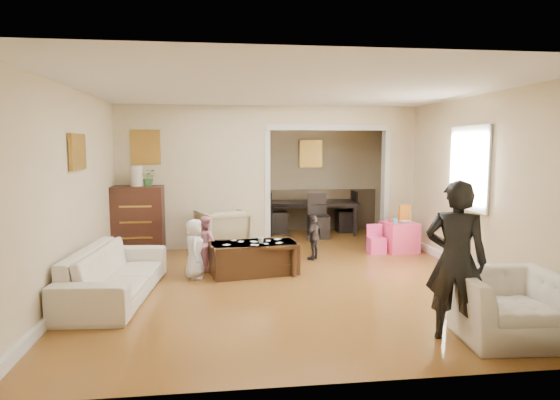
{
  "coord_description": "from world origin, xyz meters",
  "views": [
    {
      "loc": [
        -0.92,
        -7.02,
        1.88
      ],
      "look_at": [
        0.0,
        0.2,
        1.05
      ],
      "focal_mm": 30.75,
      "sensor_mm": 36.0,
      "label": 1
    }
  ],
  "objects": [
    {
      "name": "floor",
      "position": [
        0.0,
        0.0,
        0.0
      ],
      "size": [
        7.0,
        7.0,
        0.0
      ],
      "primitive_type": "plane",
      "color": "#996127",
      "rests_on": "ground"
    },
    {
      "name": "partition_left",
      "position": [
        -1.38,
        1.8,
        1.3
      ],
      "size": [
        2.75,
        0.18,
        2.6
      ],
      "primitive_type": "cube",
      "color": "beige",
      "rests_on": "ground"
    },
    {
      "name": "partition_right",
      "position": [
        2.48,
        1.8,
        1.3
      ],
      "size": [
        0.55,
        0.18,
        2.6
      ],
      "primitive_type": "cube",
      "color": "beige",
      "rests_on": "ground"
    },
    {
      "name": "partition_header",
      "position": [
        1.1,
        1.8,
        2.42
      ],
      "size": [
        2.22,
        0.18,
        0.35
      ],
      "primitive_type": "cube",
      "color": "beige",
      "rests_on": "partition_right"
    },
    {
      "name": "window_pane",
      "position": [
        2.73,
        -0.4,
        1.55
      ],
      "size": [
        0.03,
        0.95,
        1.1
      ],
      "primitive_type": "cube",
      "color": "white",
      "rests_on": "ground"
    },
    {
      "name": "framed_art_partition",
      "position": [
        -2.2,
        1.7,
        1.85
      ],
      "size": [
        0.45,
        0.03,
        0.55
      ],
      "primitive_type": "cube",
      "color": "brown",
      "rests_on": "partition_left"
    },
    {
      "name": "framed_art_sofa_wall",
      "position": [
        -2.71,
        -0.6,
        1.8
      ],
      "size": [
        0.03,
        0.55,
        0.4
      ],
      "primitive_type": "cube",
      "color": "brown"
    },
    {
      "name": "framed_art_alcove",
      "position": [
        1.1,
        3.44,
        1.7
      ],
      "size": [
        0.45,
        0.03,
        0.55
      ],
      "primitive_type": "cube",
      "color": "brown"
    },
    {
      "name": "sofa",
      "position": [
        -2.21,
        -1.02,
        0.31
      ],
      "size": [
        1.02,
        2.2,
        0.62
      ],
      "primitive_type": "imported",
      "rotation": [
        0.0,
        0.0,
        1.48
      ],
      "color": "silver",
      "rests_on": "ground"
    },
    {
      "name": "armchair_back",
      "position": [
        -0.87,
        1.42,
        0.38
      ],
      "size": [
        1.05,
        1.07,
        0.76
      ],
      "primitive_type": "imported",
      "rotation": [
        0.0,
        0.0,
        3.51
      ],
      "color": "tan",
      "rests_on": "ground"
    },
    {
      "name": "armchair_front",
      "position": [
        1.85,
        -2.83,
        0.32
      ],
      "size": [
        1.06,
        0.94,
        0.65
      ],
      "primitive_type": "imported",
      "rotation": [
        0.0,
        0.0,
        -0.07
      ],
      "color": "silver",
      "rests_on": "ground"
    },
    {
      "name": "dresser",
      "position": [
        -2.33,
        1.45,
        0.59
      ],
      "size": [
        0.86,
        0.48,
        1.18
      ],
      "primitive_type": "cube",
      "color": "#34160F",
      "rests_on": "ground"
    },
    {
      "name": "table_lamp",
      "position": [
        -2.33,
        1.45,
        1.36
      ],
      "size": [
        0.22,
        0.22,
        0.36
      ],
      "primitive_type": "cylinder",
      "color": "beige",
      "rests_on": "dresser"
    },
    {
      "name": "potted_plant",
      "position": [
        -2.13,
        1.45,
        1.33
      ],
      "size": [
        0.26,
        0.23,
        0.29
      ],
      "primitive_type": "imported",
      "color": "#396E31",
      "rests_on": "dresser"
    },
    {
      "name": "coffee_table",
      "position": [
        -0.43,
        -0.12,
        0.23
      ],
      "size": [
        1.33,
        0.83,
        0.46
      ],
      "primitive_type": "cube",
      "rotation": [
        0.0,
        0.0,
        0.18
      ],
      "color": "#321D10",
      "rests_on": "ground"
    },
    {
      "name": "coffee_cup",
      "position": [
        -0.33,
        -0.17,
        0.51
      ],
      "size": [
        0.11,
        0.11,
        0.08
      ],
      "primitive_type": "imported",
      "rotation": [
        0.0,
        0.0,
        0.18
      ],
      "color": "silver",
      "rests_on": "coffee_table"
    },
    {
      "name": "play_table",
      "position": [
        2.25,
        1.03,
        0.26
      ],
      "size": [
        0.61,
        0.61,
        0.52
      ],
      "primitive_type": "cube",
      "rotation": [
        0.0,
        0.0,
        0.13
      ],
      "color": "#F54076",
      "rests_on": "ground"
    },
    {
      "name": "cereal_box",
      "position": [
        2.37,
        1.13,
        0.67
      ],
      "size": [
        0.21,
        0.1,
        0.3
      ],
      "primitive_type": "cube",
      "rotation": [
        0.0,
        0.0,
        0.13
      ],
      "color": "yellow",
      "rests_on": "play_table"
    },
    {
      "name": "cyan_cup",
      "position": [
        2.15,
        0.98,
        0.56
      ],
      "size": [
        0.08,
        0.08,
        0.08
      ],
      "primitive_type": "cylinder",
      "color": "#28BDC8",
      "rests_on": "play_table"
    },
    {
      "name": "toy_block",
      "position": [
        2.13,
        1.15,
        0.55
      ],
      "size": [
        0.1,
        0.09,
        0.05
      ],
      "primitive_type": "cube",
      "rotation": [
        0.0,
        0.0,
        0.48
      ],
      "color": "red",
      "rests_on": "play_table"
    },
    {
      "name": "play_bowl",
      "position": [
        2.3,
        0.91,
        0.55
      ],
      "size": [
        0.22,
        0.22,
        0.05
      ],
      "primitive_type": "imported",
      "rotation": [
        0.0,
        0.0,
        0.13
      ],
      "color": "silver",
      "rests_on": "play_table"
    },
    {
      "name": "dining_table",
      "position": [
        1.08,
        3.1,
        0.34
      ],
      "size": [
        2.08,
        1.37,
        0.68
      ],
      "primitive_type": "imported",
      "rotation": [
        0.0,
        0.0,
        -0.16
      ],
      "color": "black",
      "rests_on": "ground"
    },
    {
      "name": "adult_person",
      "position": [
        1.32,
        -2.78,
        0.78
      ],
      "size": [
        0.68,
        0.61,
        1.56
      ],
      "primitive_type": "imported",
      "rotation": [
        0.0,
        0.0,
        2.61
      ],
      "color": "black",
      "rests_on": "ground"
    },
    {
      "name": "child_kneel_a",
      "position": [
        -1.28,
        -0.27,
        0.42
      ],
      "size": [
        0.27,
        0.42,
        0.85
      ],
      "primitive_type": "imported",
      "rotation": [
        0.0,
        0.0,
        1.58
      ],
      "color": "silver",
      "rests_on": "ground"
    },
    {
      "name": "child_kneel_b",
      "position": [
        -1.13,
        0.18,
        0.41
      ],
      "size": [
        0.47,
        0.51,
        0.83
      ],
      "primitive_type": "imported",
      "rotation": [
        0.0,
        0.0,
        2.1
      ],
      "color": "pink",
      "rests_on": "ground"
    },
    {
      "name": "child_toddler",
      "position": [
        0.62,
        0.63,
        0.38
      ],
      "size": [
        0.42,
        0.46,
        0.75
      ],
      "primitive_type": "imported",
      "rotation": [
        0.0,
        0.0,
        -2.26
      ],
      "color": "black",
      "rests_on": "ground"
    },
    {
      "name": "craft_papers",
      "position": [
        -0.4,
        -0.11,
        0.47
      ],
      "size": [
        0.9,
        0.5,
        0.0
      ],
      "color": "white",
      "rests_on": "coffee_table"
    }
  ]
}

